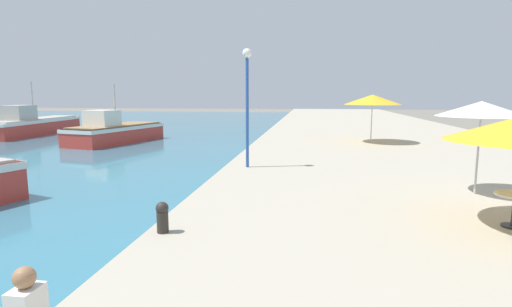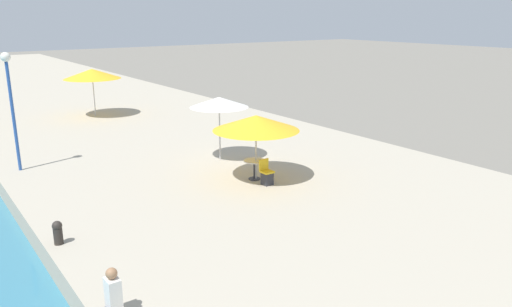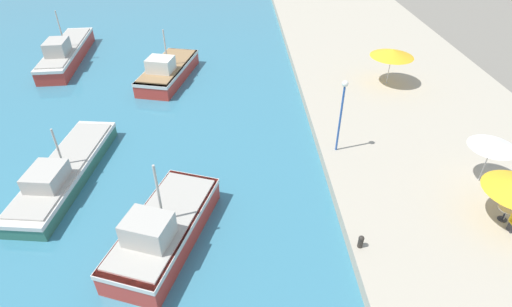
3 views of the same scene
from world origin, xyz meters
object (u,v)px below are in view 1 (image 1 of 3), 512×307
fishing_boat_distant (33,124)px  mooring_bollard (162,216)px  fishing_boat_far (115,131)px  cafe_umbrella_striped (372,100)px  lamppost (247,88)px  cafe_umbrella_white (481,109)px

fishing_boat_distant → mooring_bollard: bearing=-52.7°
fishing_boat_far → cafe_umbrella_striped: (17.73, -2.97, 2.37)m
fishing_boat_far → lamppost: (11.73, -12.04, 2.93)m
cafe_umbrella_white → lamppost: 7.93m
cafe_umbrella_white → mooring_bollard: size_ratio=4.06×
cafe_umbrella_striped → lamppost: lamppost is taller
fishing_boat_far → fishing_boat_distant: bearing=169.0°
fishing_boat_distant → cafe_umbrella_striped: (27.64, -7.46, 2.30)m
cafe_umbrella_white → mooring_bollard: bearing=-150.6°
cafe_umbrella_white → fishing_boat_far: bearing=140.9°
fishing_boat_far → cafe_umbrella_white: size_ratio=3.13×
fishing_boat_far → lamppost: bearing=-32.4°
fishing_boat_distant → cafe_umbrella_striped: fishing_boat_distant is taller
fishing_boat_distant → mooring_bollard: (21.09, -24.19, 0.13)m
cafe_umbrella_white → lamppost: (-7.17, 3.31, 0.65)m
fishing_boat_distant → lamppost: lamppost is taller
fishing_boat_distant → cafe_umbrella_striped: bearing=-18.9°
cafe_umbrella_striped → mooring_bollard: (-6.55, -16.73, -2.18)m
cafe_umbrella_striped → mooring_bollard: bearing=-111.4°
cafe_umbrella_white → lamppost: size_ratio=0.58×
mooring_bollard → lamppost: (0.55, 7.66, 2.74)m
cafe_umbrella_white → cafe_umbrella_striped: cafe_umbrella_striped is taller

